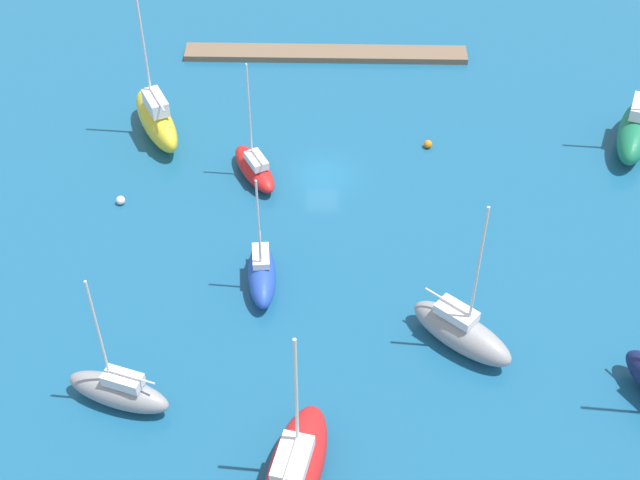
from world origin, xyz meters
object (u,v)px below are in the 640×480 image
object	(u,v)px
sailboat_blue_by_breakwater	(262,274)
sailboat_yellow_west_end	(156,119)
sailboat_gray_near_pier	(461,332)
sailboat_green_off_beacon	(635,130)
mooring_buoy_white	(121,200)
pier_dock	(326,54)
sailboat_red_far_north	(296,466)
mooring_buoy_orange	(428,144)
sailboat_red_outer_mooring	(255,168)
sailboat_gray_inner_mooring	(119,391)

from	to	relation	value
sailboat_blue_by_breakwater	sailboat_yellow_west_end	world-z (taller)	sailboat_yellow_west_end
sailboat_blue_by_breakwater	sailboat_gray_near_pier	bearing A→B (deg)	63.29
sailboat_blue_by_breakwater	sailboat_green_off_beacon	size ratio (longest dim) A/B	0.70
mooring_buoy_white	sailboat_gray_near_pier	bearing A→B (deg)	151.40
sailboat_green_off_beacon	pier_dock	bearing A→B (deg)	-97.48
sailboat_blue_by_breakwater	sailboat_yellow_west_end	bearing A→B (deg)	-155.40
sailboat_yellow_west_end	sailboat_red_far_north	bearing A→B (deg)	174.78
sailboat_yellow_west_end	mooring_buoy_white	xyz separation A→B (m)	(1.53, 7.93, -1.41)
mooring_buoy_orange	pier_dock	bearing A→B (deg)	-57.61
sailboat_red_outer_mooring	sailboat_gray_near_pier	world-z (taller)	sailboat_gray_near_pier
sailboat_gray_near_pier	mooring_buoy_orange	xyz separation A→B (m)	(0.66, -19.65, -0.95)
sailboat_blue_by_breakwater	sailboat_red_far_north	size ratio (longest dim) A/B	0.81
pier_dock	sailboat_gray_near_pier	bearing A→B (deg)	105.10
sailboat_red_far_north	mooring_buoy_orange	world-z (taller)	sailboat_red_far_north
pier_dock	sailboat_red_outer_mooring	xyz separation A→B (m)	(4.96, 16.68, 0.68)
sailboat_yellow_west_end	sailboat_gray_inner_mooring	size ratio (longest dim) A/B	1.46
sailboat_blue_by_breakwater	sailboat_gray_inner_mooring	world-z (taller)	sailboat_gray_inner_mooring
sailboat_red_far_north	mooring_buoy_white	size ratio (longest dim) A/B	17.50
sailboat_red_outer_mooring	sailboat_blue_by_breakwater	size ratio (longest dim) A/B	1.05
sailboat_red_far_north	sailboat_gray_inner_mooring	world-z (taller)	sailboat_red_far_north
sailboat_yellow_west_end	mooring_buoy_orange	xyz separation A→B (m)	(-20.95, 0.90, -1.41)
sailboat_red_far_north	mooring_buoy_orange	distance (m)	30.65
sailboat_gray_inner_mooring	mooring_buoy_orange	bearing A→B (deg)	-110.54
sailboat_green_off_beacon	sailboat_gray_inner_mooring	world-z (taller)	sailboat_green_off_beacon
sailboat_red_outer_mooring	mooring_buoy_white	distance (m)	9.95
sailboat_gray_near_pier	sailboat_blue_by_breakwater	size ratio (longest dim) A/B	1.26
mooring_buoy_white	mooring_buoy_orange	bearing A→B (deg)	-162.63
sailboat_gray_near_pier	sailboat_gray_inner_mooring	xyz separation A→B (m)	(19.96, 4.75, -0.12)
mooring_buoy_orange	sailboat_yellow_west_end	bearing A→B (deg)	-2.45
pier_dock	sailboat_green_off_beacon	distance (m)	26.80
sailboat_yellow_west_end	sailboat_gray_inner_mooring	xyz separation A→B (m)	(-1.65, 25.30, -0.58)
sailboat_gray_near_pier	sailboat_red_far_north	world-z (taller)	sailboat_gray_near_pier
mooring_buoy_orange	mooring_buoy_white	bearing A→B (deg)	17.37
pier_dock	sailboat_gray_inner_mooring	distance (m)	38.82
pier_dock	sailboat_red_outer_mooring	size ratio (longest dim) A/B	2.53
sailboat_blue_by_breakwater	sailboat_gray_inner_mooring	distance (m)	12.16
sailboat_red_outer_mooring	mooring_buoy_white	size ratio (longest dim) A/B	14.96
sailboat_yellow_west_end	mooring_buoy_orange	bearing A→B (deg)	-119.32
mooring_buoy_orange	sailboat_gray_near_pier	bearing A→B (deg)	91.91
sailboat_red_outer_mooring	mooring_buoy_orange	bearing A→B (deg)	-101.39
sailboat_blue_by_breakwater	mooring_buoy_white	size ratio (longest dim) A/B	14.19
mooring_buoy_white	sailboat_green_off_beacon	bearing A→B (deg)	-168.86
sailboat_red_outer_mooring	mooring_buoy_white	xyz separation A→B (m)	(9.43, 3.10, -0.62)
pier_dock	sailboat_red_far_north	size ratio (longest dim) A/B	2.17
sailboat_blue_by_breakwater	sailboat_green_off_beacon	world-z (taller)	sailboat_green_off_beacon
sailboat_red_outer_mooring	mooring_buoy_orange	xyz separation A→B (m)	(-13.05, -3.93, -0.63)
sailboat_green_off_beacon	sailboat_red_far_north	distance (m)	38.67
pier_dock	sailboat_red_far_north	bearing A→B (deg)	88.81
sailboat_red_outer_mooring	mooring_buoy_white	bearing A→B (deg)	80.07
sailboat_red_far_north	mooring_buoy_orange	xyz separation A→B (m)	(-8.96, -29.29, -1.12)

